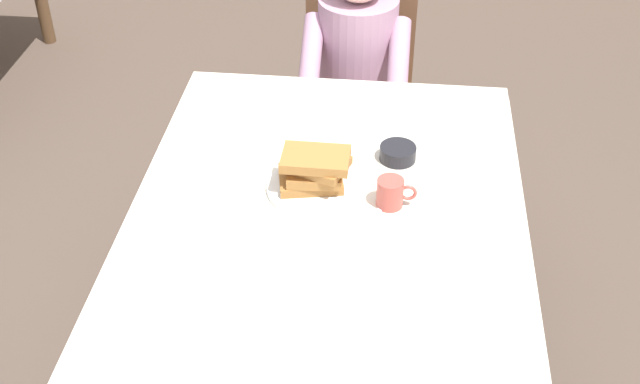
% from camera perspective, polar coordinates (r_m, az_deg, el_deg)
% --- Properties ---
extents(dining_table_main, '(1.12, 1.52, 0.74)m').
position_cam_1_polar(dining_table_main, '(2.31, 0.44, -3.26)').
color(dining_table_main, silver).
rests_on(dining_table_main, ground).
extents(chair_diner, '(0.44, 0.45, 0.93)m').
position_cam_1_polar(chair_diner, '(3.34, 2.68, 8.26)').
color(chair_diner, brown).
rests_on(chair_diner, ground).
extents(diner_person, '(0.40, 0.43, 1.12)m').
position_cam_1_polar(diner_person, '(3.14, 2.55, 9.08)').
color(diner_person, '#B2849E').
rests_on(diner_person, ground).
extents(plate_breakfast, '(0.28, 0.28, 0.02)m').
position_cam_1_polar(plate_breakfast, '(2.34, -0.33, 0.34)').
color(plate_breakfast, white).
rests_on(plate_breakfast, dining_table_main).
extents(breakfast_stack, '(0.22, 0.18, 0.11)m').
position_cam_1_polar(breakfast_stack, '(2.30, -0.42, 1.64)').
color(breakfast_stack, '#A36B33').
rests_on(breakfast_stack, plate_breakfast).
extents(cup_coffee, '(0.11, 0.08, 0.08)m').
position_cam_1_polar(cup_coffee, '(2.27, 4.98, -0.06)').
color(cup_coffee, '#B24C42').
rests_on(cup_coffee, dining_table_main).
extents(bowl_butter, '(0.11, 0.11, 0.04)m').
position_cam_1_polar(bowl_butter, '(2.46, 5.47, 2.73)').
color(bowl_butter, black).
rests_on(bowl_butter, dining_table_main).
extents(syrup_pitcher, '(0.08, 0.08, 0.07)m').
position_cam_1_polar(syrup_pitcher, '(2.47, -5.95, 3.27)').
color(syrup_pitcher, silver).
rests_on(syrup_pitcher, dining_table_main).
extents(fork_left_of_plate, '(0.02, 0.18, 0.00)m').
position_cam_1_polar(fork_left_of_plate, '(2.35, -4.99, 0.24)').
color(fork_left_of_plate, silver).
rests_on(fork_left_of_plate, dining_table_main).
extents(knife_right_of_plate, '(0.02, 0.20, 0.00)m').
position_cam_1_polar(knife_right_of_plate, '(2.32, 4.29, -0.36)').
color(knife_right_of_plate, silver).
rests_on(knife_right_of_plate, dining_table_main).
extents(spoon_near_edge, '(0.15, 0.05, 0.00)m').
position_cam_1_polar(spoon_near_edge, '(2.08, -1.83, -5.44)').
color(spoon_near_edge, silver).
rests_on(spoon_near_edge, dining_table_main).
extents(napkin_folded, '(0.18, 0.13, 0.01)m').
position_cam_1_polar(napkin_folded, '(2.26, -7.26, -1.63)').
color(napkin_folded, white).
rests_on(napkin_folded, dining_table_main).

